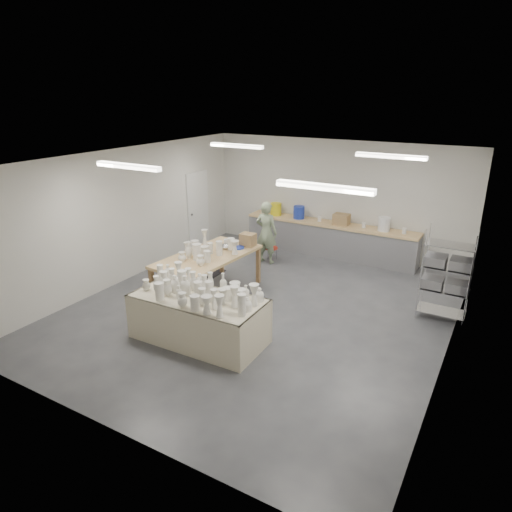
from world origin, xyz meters
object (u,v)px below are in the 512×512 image
Objects in this scene: work_table at (211,254)px; red_stool at (271,249)px; drying_table at (199,316)px; potter at (266,232)px.

work_table is 2.61m from red_stool.
drying_table is at bearing -57.00° from work_table.
red_stool is (0.10, 2.53, -0.62)m from work_table.
drying_table is at bearing -78.85° from red_stool.
red_stool is at bearing 91.98° from work_table.
red_stool is (-0.84, 4.26, -0.19)m from drying_table.
potter reaches higher than red_stool.
drying_table is 4.34m from red_stool.
work_table is at bearing 117.64° from drying_table.
drying_table is 1.48× the size of potter.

